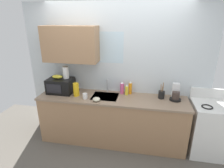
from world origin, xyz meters
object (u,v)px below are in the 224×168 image
(stove_range, at_px, (208,128))
(banana_bunch, at_px, (57,77))
(microwave, at_px, (61,86))
(dish_soap_bottle_pink, at_px, (122,88))
(mug_white, at_px, (85,96))
(small_bowl, at_px, (96,99))
(dish_soap_bottle_orange, at_px, (130,88))
(paper_towel_roll, at_px, (66,72))
(dish_soap_bottle_yellow, at_px, (127,90))
(utensil_crock, at_px, (161,94))
(cereal_canister, at_px, (76,90))
(coffee_maker, at_px, (176,94))

(stove_range, relative_size, banana_bunch, 5.40)
(stove_range, height_order, microwave, microwave)
(dish_soap_bottle_pink, bearing_deg, microwave, -172.09)
(mug_white, height_order, small_bowl, mug_white)
(microwave, xyz_separation_m, dish_soap_bottle_orange, (1.28, 0.17, -0.02))
(banana_bunch, relative_size, mug_white, 2.11)
(microwave, relative_size, banana_bunch, 2.30)
(banana_bunch, relative_size, paper_towel_roll, 0.91)
(banana_bunch, xyz_separation_m, dish_soap_bottle_yellow, (1.27, 0.11, -0.21))
(utensil_crock, bearing_deg, microwave, -177.77)
(paper_towel_roll, relative_size, cereal_canister, 0.93)
(mug_white, bearing_deg, dish_soap_bottle_yellow, 23.59)
(small_bowl, bearing_deg, dish_soap_bottle_orange, 38.26)
(utensil_crock, bearing_deg, paper_towel_roll, -179.34)
(banana_bunch, xyz_separation_m, small_bowl, (0.80, -0.25, -0.27))
(dish_soap_bottle_orange, distance_m, small_bowl, 0.68)
(mug_white, xyz_separation_m, small_bowl, (0.22, -0.06, -0.02))
(paper_towel_roll, bearing_deg, small_bowl, -24.70)
(coffee_maker, distance_m, utensil_crock, 0.23)
(mug_white, bearing_deg, banana_bunch, 161.93)
(microwave, relative_size, dish_soap_bottle_yellow, 2.27)
(cereal_canister, bearing_deg, dish_soap_bottle_yellow, 13.50)
(paper_towel_roll, bearing_deg, banana_bunch, -161.57)
(microwave, bearing_deg, utensil_crock, 2.23)
(microwave, distance_m, cereal_canister, 0.35)
(paper_towel_roll, xyz_separation_m, dish_soap_bottle_pink, (1.03, 0.11, -0.27))
(microwave, bearing_deg, coffee_maker, 1.66)
(banana_bunch, distance_m, small_bowl, 0.88)
(dish_soap_bottle_pink, relative_size, cereal_canister, 0.98)
(stove_range, relative_size, mug_white, 11.37)
(stove_range, distance_m, dish_soap_bottle_pink, 1.62)
(coffee_maker, bearing_deg, microwave, -178.34)
(banana_bunch, bearing_deg, coffee_maker, 1.58)
(banana_bunch, bearing_deg, stove_range, -0.99)
(dish_soap_bottle_pink, bearing_deg, small_bowl, -133.12)
(dish_soap_bottle_pink, bearing_deg, banana_bunch, -172.49)
(microwave, xyz_separation_m, paper_towel_roll, (0.10, 0.05, 0.24))
(stove_range, relative_size, utensil_crock, 3.78)
(banana_bunch, distance_m, dish_soap_bottle_orange, 1.36)
(utensil_crock, bearing_deg, dish_soap_bottle_yellow, 176.03)
(cereal_canister, relative_size, utensil_crock, 0.83)
(microwave, xyz_separation_m, mug_white, (0.53, -0.19, -0.09))
(banana_bunch, bearing_deg, small_bowl, -17.31)
(banana_bunch, height_order, mug_white, banana_bunch)
(stove_range, bearing_deg, cereal_canister, -178.67)
(stove_range, height_order, mug_white, stove_range)
(microwave, height_order, dish_soap_bottle_yellow, microwave)
(dish_soap_bottle_orange, distance_m, mug_white, 0.84)
(small_bowl, bearing_deg, dish_soap_bottle_yellow, 37.50)
(dish_soap_bottle_yellow, relative_size, utensil_crock, 0.71)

